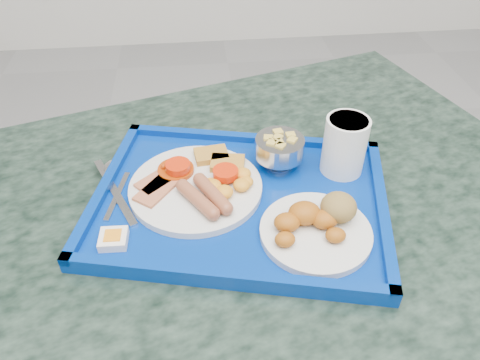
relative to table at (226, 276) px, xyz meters
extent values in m
cylinder|color=slate|center=(0.00, 0.00, -0.19)|extent=(0.11, 0.11, 0.68)
cube|color=black|center=(0.00, 0.00, 0.17)|extent=(1.38, 1.12, 0.04)
cube|color=#032D8F|center=(0.03, 0.00, 0.20)|extent=(0.55, 0.46, 0.02)
cube|color=#032D8F|center=(0.07, 0.16, 0.22)|extent=(0.47, 0.13, 0.01)
cube|color=#032D8F|center=(-0.01, -0.17, 0.22)|extent=(0.47, 0.13, 0.01)
cube|color=#032D8F|center=(0.25, -0.06, 0.22)|extent=(0.10, 0.35, 0.01)
cube|color=#032D8F|center=(-0.20, 0.05, 0.22)|extent=(0.10, 0.35, 0.01)
cylinder|color=silver|center=(-0.04, 0.02, 0.22)|extent=(0.23, 0.23, 0.01)
cube|color=#B66749|center=(-0.11, 0.04, 0.22)|extent=(0.08, 0.08, 0.01)
cube|color=#B66749|center=(-0.11, 0.01, 0.22)|extent=(0.08, 0.09, 0.01)
cylinder|color=#B33B07|center=(-0.08, 0.06, 0.23)|extent=(0.06, 0.06, 0.01)
sphere|color=#B33B07|center=(-0.06, 0.07, 0.23)|extent=(0.01, 0.01, 0.01)
sphere|color=#B33B07|center=(-0.09, 0.05, 0.23)|extent=(0.01, 0.01, 0.01)
sphere|color=#B33B07|center=(-0.08, 0.07, 0.23)|extent=(0.01, 0.01, 0.01)
sphere|color=#B33B07|center=(-0.07, 0.07, 0.23)|extent=(0.01, 0.01, 0.01)
sphere|color=#B33B07|center=(-0.08, 0.06, 0.23)|extent=(0.01, 0.01, 0.01)
sphere|color=#B33B07|center=(-0.10, 0.07, 0.23)|extent=(0.01, 0.01, 0.01)
sphere|color=#B33B07|center=(-0.07, 0.07, 0.23)|extent=(0.01, 0.01, 0.01)
sphere|color=#B33B07|center=(-0.09, 0.06, 0.23)|extent=(0.01, 0.01, 0.01)
sphere|color=#B33B07|center=(-0.08, 0.06, 0.23)|extent=(0.01, 0.01, 0.01)
sphere|color=#B33B07|center=(-0.07, 0.05, 0.23)|extent=(0.01, 0.01, 0.01)
sphere|color=#B33B07|center=(-0.07, 0.09, 0.23)|extent=(0.01, 0.01, 0.01)
sphere|color=#B33B07|center=(-0.08, 0.06, 0.23)|extent=(0.01, 0.01, 0.01)
sphere|color=#B33B07|center=(-0.09, 0.06, 0.23)|extent=(0.01, 0.01, 0.01)
sphere|color=#B33B07|center=(-0.07, 0.08, 0.23)|extent=(0.01, 0.01, 0.01)
sphere|color=#B33B07|center=(-0.09, 0.06, 0.23)|extent=(0.01, 0.01, 0.01)
sphere|color=#B33B07|center=(-0.08, 0.05, 0.23)|extent=(0.01, 0.01, 0.01)
sphere|color=#B33B07|center=(-0.06, 0.06, 0.23)|extent=(0.01, 0.01, 0.01)
cube|color=#C28630|center=(-0.01, 0.10, 0.23)|extent=(0.06, 0.05, 0.01)
cube|color=#C28630|center=(0.01, 0.07, 0.23)|extent=(0.07, 0.05, 0.01)
cylinder|color=brown|center=(-0.04, -0.03, 0.23)|extent=(0.07, 0.08, 0.02)
cylinder|color=brown|center=(-0.02, -0.01, 0.23)|extent=(0.06, 0.09, 0.02)
ellipsoid|color=orange|center=(-0.02, 0.02, 0.23)|extent=(0.02, 0.02, 0.01)
ellipsoid|color=orange|center=(0.00, -0.01, 0.23)|extent=(0.03, 0.03, 0.02)
ellipsoid|color=orange|center=(0.03, 0.04, 0.23)|extent=(0.02, 0.02, 0.01)
ellipsoid|color=orange|center=(0.03, 0.00, 0.23)|extent=(0.03, 0.03, 0.02)
ellipsoid|color=orange|center=(-0.02, 0.01, 0.23)|extent=(0.03, 0.03, 0.02)
ellipsoid|color=orange|center=(0.04, 0.01, 0.23)|extent=(0.03, 0.03, 0.02)
ellipsoid|color=orange|center=(0.02, 0.04, 0.23)|extent=(0.02, 0.02, 0.01)
ellipsoid|color=orange|center=(0.04, 0.03, 0.23)|extent=(0.03, 0.03, 0.02)
cylinder|color=red|center=(-0.07, 0.06, 0.24)|extent=(0.04, 0.04, 0.01)
cylinder|color=red|center=(0.01, 0.03, 0.24)|extent=(0.04, 0.04, 0.01)
cylinder|color=silver|center=(0.13, -0.10, 0.22)|extent=(0.17, 0.17, 0.01)
ellipsoid|color=#A75813|center=(0.16, -0.13, 0.23)|extent=(0.03, 0.03, 0.02)
ellipsoid|color=#A75813|center=(0.15, -0.09, 0.24)|extent=(0.04, 0.03, 0.03)
ellipsoid|color=#A75813|center=(0.12, -0.08, 0.24)|extent=(0.05, 0.04, 0.03)
ellipsoid|color=#A75813|center=(0.09, -0.09, 0.24)|extent=(0.04, 0.03, 0.03)
ellipsoid|color=#A75813|center=(0.08, -0.13, 0.23)|extent=(0.03, 0.03, 0.02)
ellipsoid|color=olive|center=(0.17, -0.08, 0.24)|extent=(0.06, 0.06, 0.04)
cylinder|color=#AFAFB2|center=(0.11, 0.08, 0.21)|extent=(0.05, 0.05, 0.01)
cylinder|color=#AFAFB2|center=(0.11, 0.08, 0.22)|extent=(0.02, 0.02, 0.02)
cylinder|color=#AFAFB2|center=(0.11, 0.08, 0.25)|extent=(0.09, 0.09, 0.03)
cube|color=#EBCB59|center=(0.13, 0.09, 0.26)|extent=(0.02, 0.02, 0.01)
cube|color=#EBCB59|center=(0.10, 0.06, 0.26)|extent=(0.02, 0.02, 0.01)
cube|color=#EBCB59|center=(0.09, 0.07, 0.26)|extent=(0.02, 0.02, 0.01)
cube|color=#EBCB59|center=(0.10, 0.08, 0.26)|extent=(0.02, 0.02, 0.01)
cube|color=#EBCB59|center=(0.10, 0.07, 0.26)|extent=(0.02, 0.02, 0.01)
cube|color=#EBCB59|center=(0.11, 0.10, 0.26)|extent=(0.02, 0.02, 0.01)
cube|color=#EBCB59|center=(0.13, 0.07, 0.26)|extent=(0.02, 0.02, 0.01)
cube|color=#EBCB59|center=(0.09, 0.08, 0.26)|extent=(0.02, 0.02, 0.01)
cylinder|color=white|center=(0.22, 0.05, 0.26)|extent=(0.07, 0.07, 0.10)
cylinder|color=#FD4C0E|center=(0.22, 0.05, 0.31)|extent=(0.07, 0.07, 0.01)
cube|color=#AFAFB2|center=(-0.18, 0.02, 0.21)|extent=(0.03, 0.12, 0.00)
ellipsoid|color=#AFAFB2|center=(-0.19, 0.10, 0.21)|extent=(0.03, 0.04, 0.01)
cube|color=#AFAFB2|center=(-0.18, 0.03, 0.21)|extent=(0.09, 0.18, 0.00)
cube|color=white|center=(-0.17, -0.08, 0.22)|extent=(0.04, 0.04, 0.01)
cube|color=orange|center=(-0.17, -0.08, 0.22)|extent=(0.03, 0.03, 0.00)
camera|label=1|loc=(-0.04, -0.58, 0.74)|focal=35.00mm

